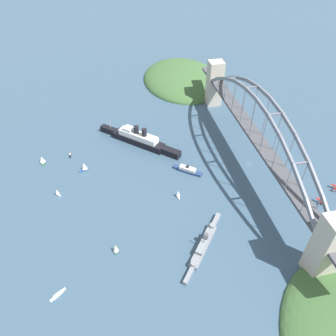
{
  "coord_description": "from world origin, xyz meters",
  "views": [
    {
      "loc": [
        -217.77,
        123.46,
        198.57
      ],
      "look_at": [
        0.0,
        79.54,
        8.0
      ],
      "focal_mm": 34.59,
      "sensor_mm": 36.0,
      "label": 1
    }
  ],
  "objects_px": {
    "naval_cruiser": "(204,245)",
    "small_boat_3": "(70,155)",
    "small_boat_6": "(84,166)",
    "ocean_liner": "(139,139)",
    "seaplane_second_in_formation": "(336,188)",
    "seaplane_taxiing_near_bridge": "(322,201)",
    "small_boat_1": "(42,160)",
    "small_boat_0": "(178,193)",
    "small_boat_2": "(57,295)",
    "small_boat_5": "(116,248)",
    "small_boat_4": "(57,192)",
    "harbor_arch_bridge": "(255,138)",
    "harbor_ferry_steamer": "(188,170)"
  },
  "relations": [
    {
      "from": "naval_cruiser",
      "to": "small_boat_3",
      "type": "distance_m",
      "value": 163.27
    },
    {
      "from": "naval_cruiser",
      "to": "small_boat_6",
      "type": "xyz_separation_m",
      "value": [
        105.34,
        84.83,
        1.52
      ]
    },
    {
      "from": "naval_cruiser",
      "to": "small_boat_3",
      "type": "height_order",
      "value": "naval_cruiser"
    },
    {
      "from": "ocean_liner",
      "to": "seaplane_second_in_formation",
      "type": "distance_m",
      "value": 188.67
    },
    {
      "from": "seaplane_taxiing_near_bridge",
      "to": "small_boat_3",
      "type": "distance_m",
      "value": 233.62
    },
    {
      "from": "small_boat_1",
      "to": "naval_cruiser",
      "type": "bearing_deg",
      "value": -134.9
    },
    {
      "from": "small_boat_0",
      "to": "small_boat_2",
      "type": "relative_size",
      "value": 0.76
    },
    {
      "from": "seaplane_second_in_formation",
      "to": "small_boat_1",
      "type": "xyz_separation_m",
      "value": [
        88.72,
        254.2,
        1.92
      ]
    },
    {
      "from": "seaplane_taxiing_near_bridge",
      "to": "small_boat_5",
      "type": "relative_size",
      "value": 1.01
    },
    {
      "from": "ocean_liner",
      "to": "small_boat_4",
      "type": "xyz_separation_m",
      "value": [
        -59.83,
        78.46,
        -2.37
      ]
    },
    {
      "from": "ocean_liner",
      "to": "small_boat_5",
      "type": "height_order",
      "value": "ocean_liner"
    },
    {
      "from": "harbor_arch_bridge",
      "to": "small_boat_3",
      "type": "relative_size",
      "value": 36.83
    },
    {
      "from": "ocean_liner",
      "to": "small_boat_6",
      "type": "bearing_deg",
      "value": 119.13
    },
    {
      "from": "harbor_ferry_steamer",
      "to": "small_boat_6",
      "type": "xyz_separation_m",
      "value": [
        21.41,
        93.88,
        2.12
      ]
    },
    {
      "from": "naval_cruiser",
      "to": "ocean_liner",
      "type": "bearing_deg",
      "value": 12.17
    },
    {
      "from": "naval_cruiser",
      "to": "harbor_ferry_steamer",
      "type": "xyz_separation_m",
      "value": [
        83.92,
        -9.05,
        -0.6
      ]
    },
    {
      "from": "seaplane_second_in_formation",
      "to": "small_boat_3",
      "type": "height_order",
      "value": "seaplane_second_in_formation"
    },
    {
      "from": "harbor_arch_bridge",
      "to": "small_boat_4",
      "type": "bearing_deg",
      "value": 92.22
    },
    {
      "from": "ocean_liner",
      "to": "small_boat_0",
      "type": "height_order",
      "value": "ocean_liner"
    },
    {
      "from": "small_boat_6",
      "to": "seaplane_taxiing_near_bridge",
      "type": "bearing_deg",
      "value": -113.03
    },
    {
      "from": "naval_cruiser",
      "to": "small_boat_5",
      "type": "distance_m",
      "value": 63.78
    },
    {
      "from": "harbor_ferry_steamer",
      "to": "small_boat_3",
      "type": "xyz_separation_m",
      "value": [
        46.06,
        107.83,
        -1.33
      ]
    },
    {
      "from": "seaplane_taxiing_near_bridge",
      "to": "seaplane_second_in_formation",
      "type": "relative_size",
      "value": 1.04
    },
    {
      "from": "harbor_arch_bridge",
      "to": "harbor_ferry_steamer",
      "type": "distance_m",
      "value": 66.9
    },
    {
      "from": "harbor_arch_bridge",
      "to": "seaplane_taxiing_near_bridge",
      "type": "bearing_deg",
      "value": -147.06
    },
    {
      "from": "small_boat_4",
      "to": "small_boat_6",
      "type": "height_order",
      "value": "small_boat_6"
    },
    {
      "from": "small_boat_6",
      "to": "small_boat_0",
      "type": "bearing_deg",
      "value": -123.31
    },
    {
      "from": "small_boat_2",
      "to": "small_boat_0",
      "type": "bearing_deg",
      "value": -53.25
    },
    {
      "from": "ocean_liner",
      "to": "small_boat_3",
      "type": "height_order",
      "value": "ocean_liner"
    },
    {
      "from": "ocean_liner",
      "to": "small_boat_1",
      "type": "relative_size",
      "value": 7.75
    },
    {
      "from": "small_boat_1",
      "to": "small_boat_2",
      "type": "xyz_separation_m",
      "value": [
        -141.42,
        -21.39,
        -3.29
      ]
    },
    {
      "from": "ocean_liner",
      "to": "naval_cruiser",
      "type": "xyz_separation_m",
      "value": [
        -136.24,
        -29.38,
        -3.21
      ]
    },
    {
      "from": "small_boat_3",
      "to": "small_boat_5",
      "type": "xyz_separation_m",
      "value": [
        -121.32,
        -35.61,
        3.25
      ]
    },
    {
      "from": "small_boat_0",
      "to": "small_boat_2",
      "type": "height_order",
      "value": "small_boat_0"
    },
    {
      "from": "small_boat_3",
      "to": "small_boat_4",
      "type": "distance_m",
      "value": 54.4
    },
    {
      "from": "small_boat_1",
      "to": "small_boat_3",
      "type": "bearing_deg",
      "value": -76.56
    },
    {
      "from": "harbor_arch_bridge",
      "to": "ocean_liner",
      "type": "distance_m",
      "value": 115.0
    },
    {
      "from": "small_boat_3",
      "to": "harbor_ferry_steamer",
      "type": "bearing_deg",
      "value": -113.13
    },
    {
      "from": "small_boat_0",
      "to": "small_boat_6",
      "type": "bearing_deg",
      "value": 56.69
    },
    {
      "from": "small_boat_2",
      "to": "harbor_ferry_steamer",
      "type": "bearing_deg",
      "value": -47.82
    },
    {
      "from": "harbor_ferry_steamer",
      "to": "small_boat_0",
      "type": "xyz_separation_m",
      "value": [
        -29.78,
        15.98,
        1.52
      ]
    },
    {
      "from": "small_boat_2",
      "to": "small_boat_5",
      "type": "bearing_deg",
      "value": -56.6
    },
    {
      "from": "small_boat_0",
      "to": "small_boat_4",
      "type": "distance_m",
      "value": 103.34
    },
    {
      "from": "small_boat_1",
      "to": "small_boat_3",
      "type": "distance_m",
      "value": 26.44
    },
    {
      "from": "harbor_arch_bridge",
      "to": "small_boat_0",
      "type": "bearing_deg",
      "value": 110.81
    },
    {
      "from": "harbor_arch_bridge",
      "to": "small_boat_0",
      "type": "distance_m",
      "value": 86.25
    },
    {
      "from": "seaplane_second_in_formation",
      "to": "small_boat_0",
      "type": "bearing_deg",
      "value": 82.1
    },
    {
      "from": "small_boat_4",
      "to": "small_boat_6",
      "type": "relative_size",
      "value": 0.84
    },
    {
      "from": "small_boat_0",
      "to": "small_boat_3",
      "type": "bearing_deg",
      "value": 50.46
    },
    {
      "from": "harbor_arch_bridge",
      "to": "small_boat_5",
      "type": "height_order",
      "value": "harbor_arch_bridge"
    }
  ]
}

